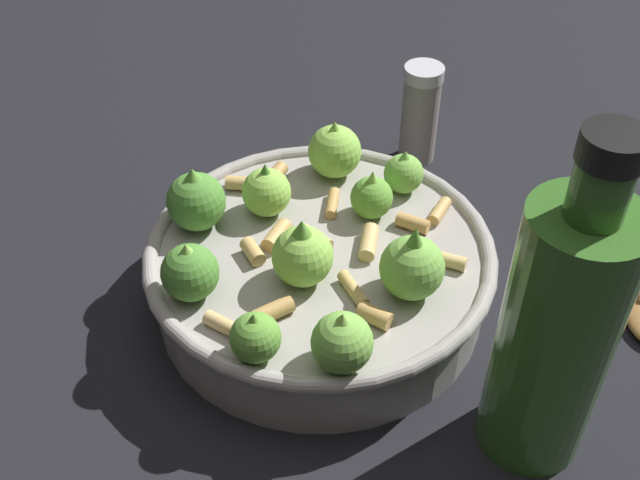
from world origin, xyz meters
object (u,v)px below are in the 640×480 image
olive_oil_bottle (556,332)px  cooking_pan (318,265)px  pepper_shaker (420,114)px  wooden_spoon (631,264)px

olive_oil_bottle → cooking_pan: bearing=-68.4°
pepper_shaker → wooden_spoon: size_ratio=0.52×
cooking_pan → olive_oil_bottle: (-0.07, 0.17, 0.06)m
cooking_pan → wooden_spoon: 0.26m
pepper_shaker → olive_oil_bottle: size_ratio=0.41×
cooking_pan → wooden_spoon: bearing=160.7°
olive_oil_bottle → wooden_spoon: 0.22m
pepper_shaker → wooden_spoon: bearing=108.3°
pepper_shaker → wooden_spoon: pepper_shaker is taller
olive_oil_bottle → wooden_spoon: size_ratio=1.27×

